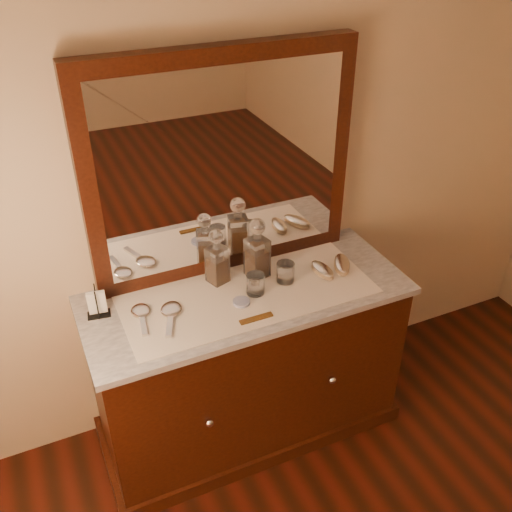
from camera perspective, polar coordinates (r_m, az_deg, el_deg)
name	(u,v)px	position (r m, az deg, el deg)	size (l,w,h in m)	color
dresser_cabinet	(247,366)	(2.79, -0.86, -10.93)	(1.40, 0.55, 0.82)	black
dresser_plinth	(248,418)	(3.06, -0.81, -15.92)	(1.46, 0.59, 0.08)	black
knob_left	(209,423)	(2.50, -4.70, -16.32)	(0.04, 0.04, 0.04)	silver
knob_right	(332,380)	(2.69, 7.65, -12.21)	(0.04, 0.04, 0.04)	silver
marble_top	(247,295)	(2.51, -0.94, -3.94)	(1.44, 0.59, 0.03)	silver
mirror_frame	(222,166)	(2.45, -3.38, 8.95)	(1.20, 0.08, 1.00)	black
mirror_glass	(225,170)	(2.42, -3.08, 8.66)	(1.06, 0.01, 0.86)	white
lace_runner	(248,294)	(2.49, -0.76, -3.88)	(1.10, 0.45, 0.00)	silver
pin_dish	(241,302)	(2.43, -1.47, -4.63)	(0.07, 0.07, 0.01)	silver
comb	(256,318)	(2.35, 0.03, -6.27)	(0.14, 0.03, 0.01)	brown
napkin_rack	(97,304)	(2.43, -15.64, -4.68)	(0.10, 0.07, 0.14)	black
decanter_left	(217,262)	(2.52, -3.91, -0.56)	(0.10, 0.10, 0.27)	brown
decanter_right	(257,254)	(2.54, 0.12, 0.16)	(0.11, 0.11, 0.29)	brown
brush_near	(322,270)	(2.62, 6.68, -1.42)	(0.08, 0.15, 0.04)	tan
brush_far	(342,265)	(2.67, 8.61, -0.87)	(0.13, 0.17, 0.04)	tan
hand_mirror_outer	(141,313)	(2.42, -11.45, -5.65)	(0.10, 0.22, 0.02)	silver
hand_mirror_inner	(171,312)	(2.40, -8.52, -5.59)	(0.13, 0.23, 0.02)	silver
tumblers	(271,278)	(2.51, 1.47, -2.21)	(0.24, 0.11, 0.09)	white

